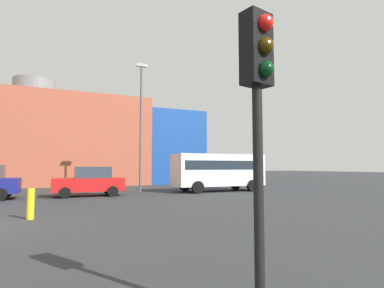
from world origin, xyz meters
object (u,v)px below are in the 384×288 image
at_px(traffic_light_near_right, 258,91).
at_px(street_lamp, 141,120).
at_px(white_bus, 218,169).
at_px(bollard_yellow_0, 31,204).
at_px(parked_car_3, 90,181).

height_order(traffic_light_near_right, street_lamp, street_lamp).
bearing_deg(white_bus, bollard_yellow_0, 34.78).
height_order(traffic_light_near_right, bollard_yellow_0, traffic_light_near_right).
xyz_separation_m(white_bus, traffic_light_near_right, (-8.72, -17.21, 1.09)).
distance_m(white_bus, traffic_light_near_right, 19.32).
relative_size(white_bus, bollard_yellow_0, 6.42).
relative_size(parked_car_3, white_bus, 0.61).
distance_m(parked_car_3, traffic_light_near_right, 17.13).
bearing_deg(bollard_yellow_0, white_bus, 34.78).
bearing_deg(traffic_light_near_right, bollard_yellow_0, -174.59).
height_order(white_bus, street_lamp, street_lamp).
relative_size(bollard_yellow_0, street_lamp, 0.11).
xyz_separation_m(white_bus, bollard_yellow_0, (-11.73, -8.15, -1.09)).
bearing_deg(traffic_light_near_right, street_lamp, 157.34).
bearing_deg(bollard_yellow_0, parked_car_3, 71.75).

